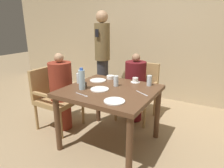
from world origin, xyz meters
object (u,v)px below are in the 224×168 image
Objects in this scene: chair_far_side at (138,88)px; glass_tall_near at (116,81)px; teacup_with_saucer at (135,80)px; glass_tall_far at (149,81)px; glass_tall_mid at (79,78)px; plate_main_right at (98,80)px; plate_dessert_center at (100,89)px; chair_left_side at (55,95)px; bowl_small at (110,77)px; water_bottle at (82,79)px; diner_in_left_chair at (61,91)px; plate_main_left at (114,101)px; standing_host at (102,54)px; diner_in_far_chair at (135,87)px.

chair_far_side is 0.83m from glass_tall_near.
glass_tall_far reaches higher than teacup_with_saucer.
chair_far_side is at bearing 61.92° from glass_tall_mid.
plate_main_right is 1.00× the size of plate_dessert_center.
chair_left_side is 8.30× the size of bowl_small.
plate_main_right is 0.41m from water_bottle.
chair_far_side is at bearing 84.60° from plate_dessert_center.
diner_in_left_chair is 10.48× the size of bowl_small.
chair_far_side is at bearing 101.19° from plate_main_left.
standing_host is at bearing 144.36° from glass_tall_far.
bowl_small is 0.81× the size of glass_tall_mid.
teacup_with_saucer is at bearing 60.73° from glass_tall_near.
water_bottle is 1.98× the size of glass_tall_near.
glass_tall_far reaches higher than plate_dessert_center.
plate_dessert_center is 0.40m from glass_tall_mid.
glass_tall_near and glass_tall_mid have the same top height.
diner_in_left_chair is at bearing 161.53° from water_bottle.
chair_left_side is at bearing -159.83° from teacup_with_saucer.
teacup_with_saucer is 0.92× the size of glass_tall_mid.
glass_tall_mid reaches higher than plate_main_right.
diner_in_left_chair is at bearing -178.90° from glass_tall_mid.
plate_dessert_center is (0.72, -0.08, 0.18)m from diner_in_left_chair.
chair_far_side is (0.95, 0.91, 0.00)m from chair_left_side.
diner_in_left_chair is 5.13× the size of plate_dessert_center.
chair_left_side is at bearing -171.65° from glass_tall_near.
glass_tall_near is at bearing 66.04° from plate_dessert_center.
teacup_with_saucer is (1.09, -0.89, -0.15)m from standing_host.
chair_far_side is 0.59m from teacup_with_saucer.
glass_tall_far is at bearing 79.76° from plate_main_left.
glass_tall_near is (-0.24, 0.46, 0.06)m from plate_main_left.
bowl_small is at bearing 28.15° from chair_left_side.
standing_host is 7.87× the size of plate_main_right.
glass_tall_near reaches higher than teacup_with_saucer.
plate_dessert_center is (0.84, -1.38, -0.17)m from standing_host.
chair_left_side is at bearing -90.48° from standing_host.
glass_tall_far is (0.69, 0.14, 0.06)m from plate_main_right.
bowl_small reaches higher than plate_main_right.
standing_host is 1.25m from plate_main_right.
chair_left_side is at bearing -141.05° from diner_in_far_chair.
water_bottle is (-0.53, 0.15, 0.12)m from plate_main_left.
standing_host is at bearing 109.53° from glass_tall_mid.
diner_in_left_chair reaches higher than chair_left_side.
glass_tall_near is at bearing -13.42° from plate_main_right.
chair_left_side is 4.06× the size of plate_main_right.
glass_tall_far reaches higher than plate_main_left.
plate_dessert_center is at bearing -58.55° from standing_host.
glass_tall_far reaches higher than bowl_small.
bowl_small is at bearing -177.43° from teacup_with_saucer.
glass_tall_mid is (-0.49, -0.13, 0.00)m from glass_tall_near.
glass_tall_near is (0.23, -0.25, 0.04)m from bowl_small.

